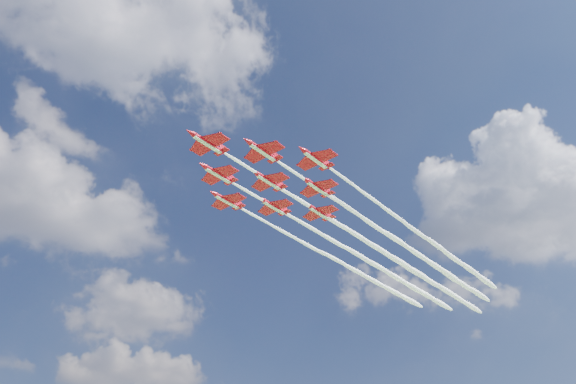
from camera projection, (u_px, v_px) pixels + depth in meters
name	position (u px, v px, depth m)	size (l,w,h in m)	color
jet_lead	(337.00, 223.00, 149.10)	(91.14, 46.64, 2.73)	red
jet_row2_port	(379.00, 229.00, 151.54)	(91.14, 46.64, 2.73)	red
jet_row2_starb	(338.00, 244.00, 159.19)	(91.14, 46.64, 2.73)	red
jet_row3_port	(420.00, 233.00, 153.98)	(91.14, 46.64, 2.73)	red
jet_row3_centre	(377.00, 248.00, 161.63)	(91.14, 46.64, 2.73)	red
jet_row3_starb	(338.00, 261.00, 169.29)	(91.14, 46.64, 2.73)	red
jet_row4_port	(415.00, 252.00, 164.08)	(91.14, 46.64, 2.73)	red
jet_row4_starb	(375.00, 265.00, 171.73)	(91.14, 46.64, 2.73)	red
jet_tail	(411.00, 269.00, 174.17)	(91.14, 46.64, 2.73)	red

